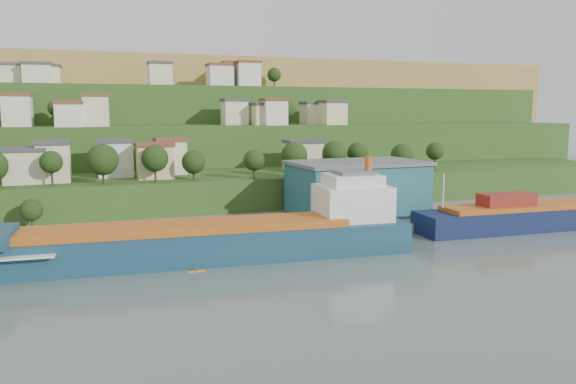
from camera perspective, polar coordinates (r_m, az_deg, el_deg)
name	(u,v)px	position (r m, az deg, el deg)	size (l,w,h in m)	color
ground	(243,269)	(96.18, -4.58, -7.77)	(500.00, 500.00, 0.00)	#4D5E56
quay	(298,228)	(127.93, 0.97, -3.71)	(220.00, 26.00, 4.00)	slate
hillside	(149,170)	(260.64, -13.91, 2.18)	(360.00, 210.66, 96.00)	#284719
cargo_ship_near	(214,241)	(102.29, -7.54, -5.00)	(78.19, 16.47, 19.95)	#14324D
cargo_ship_far	(550,216)	(142.24, 25.11, -2.20)	(61.96, 12.52, 16.74)	#0C1A37
warehouse	(357,188)	(133.48, 7.04, 0.40)	(32.01, 20.70, 12.80)	#215E63
kayak_orange	(196,270)	(95.29, -9.31, -7.87)	(2.98, 0.57, 0.74)	orange
kayak_yellow	(212,266)	(97.35, -7.73, -7.47)	(3.56, 0.84, 0.88)	gold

